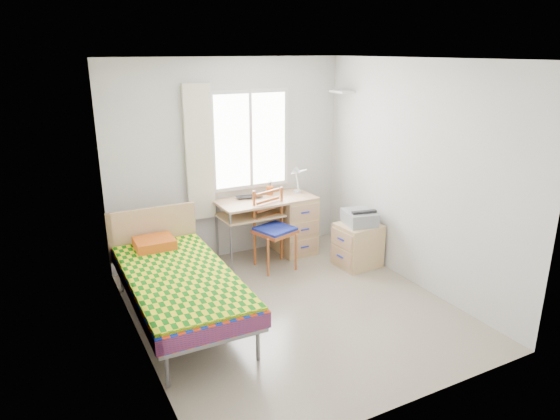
% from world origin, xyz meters
% --- Properties ---
extents(floor, '(3.50, 3.50, 0.00)m').
position_xyz_m(floor, '(0.00, 0.00, 0.00)').
color(floor, '#BCAD93').
rests_on(floor, ground).
extents(ceiling, '(3.50, 3.50, 0.00)m').
position_xyz_m(ceiling, '(0.00, 0.00, 2.60)').
color(ceiling, white).
rests_on(ceiling, wall_back).
extents(wall_back, '(3.20, 0.00, 3.20)m').
position_xyz_m(wall_back, '(0.00, 1.75, 1.30)').
color(wall_back, silver).
rests_on(wall_back, ground).
extents(wall_left, '(0.00, 3.50, 3.50)m').
position_xyz_m(wall_left, '(-1.60, 0.00, 1.30)').
color(wall_left, silver).
rests_on(wall_left, ground).
extents(wall_right, '(0.00, 3.50, 3.50)m').
position_xyz_m(wall_right, '(1.60, 0.00, 1.30)').
color(wall_right, silver).
rests_on(wall_right, ground).
extents(window, '(1.10, 0.04, 1.30)m').
position_xyz_m(window, '(0.30, 1.73, 1.55)').
color(window, white).
rests_on(window, wall_back).
extents(curtain, '(0.35, 0.05, 1.70)m').
position_xyz_m(curtain, '(-0.42, 1.68, 1.45)').
color(curtain, beige).
rests_on(curtain, wall_back).
extents(floating_shelf, '(0.20, 0.32, 0.03)m').
position_xyz_m(floating_shelf, '(1.49, 1.40, 2.15)').
color(floating_shelf, white).
rests_on(floating_shelf, wall_right).
extents(bed, '(1.03, 2.18, 0.94)m').
position_xyz_m(bed, '(-1.15, 0.38, 0.45)').
color(bed, gray).
rests_on(bed, floor).
extents(desk, '(1.31, 0.62, 0.81)m').
position_xyz_m(desk, '(0.73, 1.43, 0.44)').
color(desk, tan).
rests_on(desk, floor).
extents(chair, '(0.55, 0.55, 1.01)m').
position_xyz_m(chair, '(0.32, 1.11, 0.56)').
color(chair, '#A4431F').
rests_on(chair, floor).
extents(cabinet, '(0.55, 0.49, 0.56)m').
position_xyz_m(cabinet, '(1.29, 0.62, 0.28)').
color(cabinet, tan).
rests_on(cabinet, floor).
extents(printer, '(0.43, 0.48, 0.18)m').
position_xyz_m(printer, '(1.31, 0.64, 0.65)').
color(printer, gray).
rests_on(printer, cabinet).
extents(laptop, '(0.38, 0.28, 0.03)m').
position_xyz_m(laptop, '(0.19, 1.52, 0.83)').
color(laptop, black).
rests_on(laptop, desk).
extents(pen_cup, '(0.11, 0.11, 0.11)m').
position_xyz_m(pen_cup, '(0.52, 1.60, 0.87)').
color(pen_cup, '#D26217').
rests_on(pen_cup, desk).
extents(task_lamp, '(0.23, 0.32, 0.41)m').
position_xyz_m(task_lamp, '(0.83, 1.39, 1.07)').
color(task_lamp, white).
rests_on(task_lamp, desk).
extents(book, '(0.25, 0.29, 0.02)m').
position_xyz_m(book, '(0.14, 1.39, 0.59)').
color(book, gray).
rests_on(book, desk).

